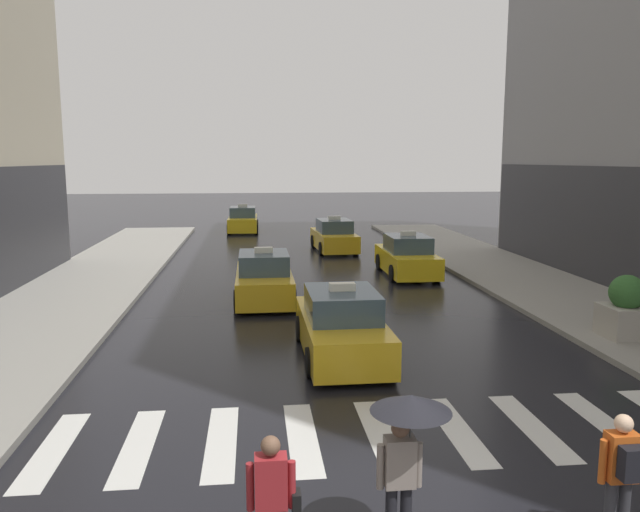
% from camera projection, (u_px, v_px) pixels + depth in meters
% --- Properties ---
extents(crosswalk_markings, '(11.30, 2.80, 0.01)m').
position_uv_depth(crosswalk_markings, '(381.00, 433.00, 10.57)').
color(crosswalk_markings, silver).
rests_on(crosswalk_markings, ground).
extents(taxi_lead, '(1.95, 4.55, 1.80)m').
position_uv_depth(taxi_lead, '(341.00, 327.00, 14.60)').
color(taxi_lead, gold).
rests_on(taxi_lead, ground).
extents(taxi_second, '(1.94, 4.54, 1.80)m').
position_uv_depth(taxi_second, '(264.00, 279.00, 20.42)').
color(taxi_second, gold).
rests_on(taxi_second, ground).
extents(taxi_third, '(1.97, 4.56, 1.80)m').
position_uv_depth(taxi_third, '(407.00, 257.00, 24.97)').
color(taxi_third, yellow).
rests_on(taxi_third, ground).
extents(taxi_fourth, '(2.10, 4.62, 1.80)m').
position_uv_depth(taxi_fourth, '(334.00, 237.00, 31.53)').
color(taxi_fourth, gold).
rests_on(taxi_fourth, ground).
extents(taxi_fifth, '(1.98, 4.56, 1.80)m').
position_uv_depth(taxi_fifth, '(243.00, 221.00, 39.88)').
color(taxi_fifth, yellow).
rests_on(taxi_fifth, ground).
extents(pedestrian_with_umbrella, '(0.96, 0.96, 1.94)m').
position_uv_depth(pedestrian_with_umbrella, '(407.00, 430.00, 7.23)').
color(pedestrian_with_umbrella, black).
rests_on(pedestrian_with_umbrella, ground).
extents(pedestrian_with_backpack, '(0.55, 0.43, 1.65)m').
position_uv_depth(pedestrian_with_backpack, '(622.00, 470.00, 7.39)').
color(pedestrian_with_backpack, '#333338').
rests_on(pedestrian_with_backpack, ground).
extents(pedestrian_with_handbag, '(0.60, 0.24, 1.65)m').
position_uv_depth(pedestrian_with_handbag, '(273.00, 497.00, 6.86)').
color(pedestrian_with_handbag, black).
rests_on(pedestrian_with_handbag, ground).
extents(planter_near_corner, '(1.10, 1.10, 1.60)m').
position_uv_depth(planter_near_corner, '(626.00, 309.00, 15.75)').
color(planter_near_corner, '#A8A399').
rests_on(planter_near_corner, curb_right).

